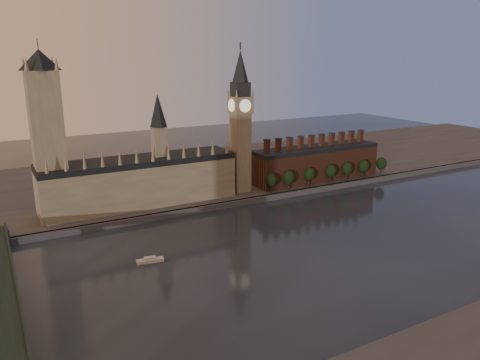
% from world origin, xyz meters
% --- Properties ---
extents(ground, '(900.00, 900.00, 0.00)m').
position_xyz_m(ground, '(0.00, 0.00, 0.00)').
color(ground, black).
rests_on(ground, ground).
extents(north_bank, '(900.00, 182.00, 4.00)m').
position_xyz_m(north_bank, '(0.00, 178.04, 2.00)').
color(north_bank, '#4A4A50').
rests_on(north_bank, ground).
extents(palace_of_westminster, '(130.00, 30.30, 74.00)m').
position_xyz_m(palace_of_westminster, '(-64.41, 114.91, 21.63)').
color(palace_of_westminster, gray).
rests_on(palace_of_westminster, north_bank).
extents(victoria_tower, '(24.00, 24.00, 108.00)m').
position_xyz_m(victoria_tower, '(-120.00, 115.00, 59.09)').
color(victoria_tower, gray).
rests_on(victoria_tower, north_bank).
extents(big_ben, '(15.00, 15.00, 107.00)m').
position_xyz_m(big_ben, '(10.00, 110.00, 56.83)').
color(big_ben, gray).
rests_on(big_ben, north_bank).
extents(chimney_block, '(110.00, 25.00, 37.00)m').
position_xyz_m(chimney_block, '(80.00, 110.00, 17.82)').
color(chimney_block, brown).
rests_on(chimney_block, north_bank).
extents(embankment_tree_0, '(8.60, 8.60, 14.88)m').
position_xyz_m(embankment_tree_0, '(27.10, 94.50, 13.47)').
color(embankment_tree_0, black).
rests_on(embankment_tree_0, north_bank).
extents(embankment_tree_1, '(8.60, 8.60, 14.88)m').
position_xyz_m(embankment_tree_1, '(43.14, 94.45, 13.47)').
color(embankment_tree_1, black).
rests_on(embankment_tree_1, north_bank).
extents(embankment_tree_2, '(8.60, 8.60, 14.88)m').
position_xyz_m(embankment_tree_2, '(63.08, 95.35, 13.47)').
color(embankment_tree_2, black).
rests_on(embankment_tree_2, north_bank).
extents(embankment_tree_3, '(8.60, 8.60, 14.88)m').
position_xyz_m(embankment_tree_3, '(83.50, 94.50, 13.47)').
color(embankment_tree_3, black).
rests_on(embankment_tree_3, north_bank).
extents(embankment_tree_4, '(8.60, 8.60, 14.88)m').
position_xyz_m(embankment_tree_4, '(100.43, 94.74, 13.47)').
color(embankment_tree_4, black).
rests_on(embankment_tree_4, north_bank).
extents(embankment_tree_5, '(8.60, 8.60, 14.88)m').
position_xyz_m(embankment_tree_5, '(117.66, 94.02, 13.47)').
color(embankment_tree_5, black).
rests_on(embankment_tree_5, north_bank).
extents(embankment_tree_6, '(8.60, 8.60, 14.88)m').
position_xyz_m(embankment_tree_6, '(138.45, 94.91, 13.47)').
color(embankment_tree_6, black).
rests_on(embankment_tree_6, north_bank).
extents(westminster_bridge, '(14.00, 200.00, 11.55)m').
position_xyz_m(westminster_bridge, '(-155.00, -2.70, 7.44)').
color(westminster_bridge, '#1E2E29').
rests_on(westminster_bridge, ground).
extents(river_boat, '(14.31, 6.31, 2.77)m').
position_xyz_m(river_boat, '(-86.94, 30.70, 1.06)').
color(river_boat, '#BEBEBE').
rests_on(river_boat, ground).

